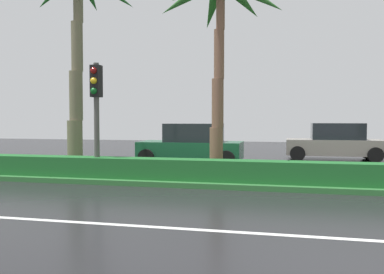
{
  "coord_description": "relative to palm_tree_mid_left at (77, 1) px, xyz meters",
  "views": [
    {
      "loc": [
        -1.06,
        -4.78,
        1.9
      ],
      "look_at": [
        -4.46,
        9.89,
        1.24
      ],
      "focal_mm": 38.2,
      "sensor_mm": 36.0,
      "label": 1
    }
  ],
  "objects": [
    {
      "name": "traffic_signal_median_left",
      "position": [
        1.48,
        -1.64,
        -3.47
      ],
      "size": [
        0.28,
        0.43,
        3.45
      ],
      "color": "#4C4C47",
      "rests_on": "median_strip"
    },
    {
      "name": "car_in_traffic_leading",
      "position": [
        3.21,
        3.66,
        -5.17
      ],
      "size": [
        4.3,
        2.02,
        1.72
      ],
      "rotation": [
        0.0,
        0.0,
        3.14
      ],
      "color": "#195133",
      "rests_on": "ground_plane"
    },
    {
      "name": "median_strip",
      "position": [
        8.15,
        -0.23,
        -5.92
      ],
      "size": [
        85.5,
        4.0,
        0.15
      ],
      "primitive_type": "cube",
      "color": "#2D6B33",
      "rests_on": "ground_plane"
    },
    {
      "name": "ground_plane",
      "position": [
        8.15,
        0.77,
        -6.04
      ],
      "size": [
        90.0,
        42.0,
        0.1
      ],
      "primitive_type": "cube",
      "color": "black"
    },
    {
      "name": "car_in_traffic_second",
      "position": [
        9.29,
        6.98,
        -5.17
      ],
      "size": [
        4.3,
        2.02,
        1.72
      ],
      "rotation": [
        0.0,
        0.0,
        3.14
      ],
      "color": "gray",
      "rests_on": "ground_plane"
    },
    {
      "name": "near_lane_divider_stripe",
      "position": [
        8.15,
        -6.23,
        -5.99
      ],
      "size": [
        81.0,
        0.14,
        0.01
      ],
      "primitive_type": "cube",
      "color": "white",
      "rests_on": "ground_plane"
    },
    {
      "name": "median_hedge",
      "position": [
        8.15,
        -1.63,
        -5.54
      ],
      "size": [
        76.5,
        0.7,
        0.6
      ],
      "color": "#1E6028",
      "rests_on": "median_strip"
    },
    {
      "name": "palm_tree_centre_left",
      "position": [
        5.07,
        -0.47,
        -0.6
      ],
      "size": [
        4.1,
        3.9,
        6.56
      ],
      "color": "brown",
      "rests_on": "median_strip"
    },
    {
      "name": "palm_tree_mid_left",
      "position": [
        0.0,
        0.0,
        0.0
      ],
      "size": [
        4.44,
        4.45,
        7.38
      ],
      "color": "#6B644B",
      "rests_on": "median_strip"
    }
  ]
}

